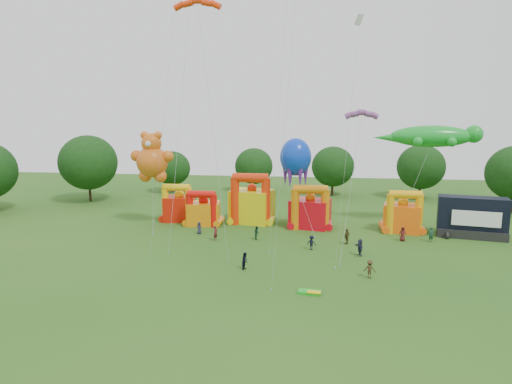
# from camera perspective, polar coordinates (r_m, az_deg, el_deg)

# --- Properties ---
(ground) EXTENTS (160.00, 160.00, 0.00)m
(ground) POSITION_cam_1_polar(r_m,az_deg,el_deg) (39.03, 0.47, -14.10)
(ground) COLOR #205317
(ground) RESTS_ON ground
(tree_ring) EXTENTS (120.42, 122.49, 12.07)m
(tree_ring) POSITION_cam_1_polar(r_m,az_deg,el_deg) (37.67, -1.14, -4.89)
(tree_ring) COLOR #352314
(tree_ring) RESTS_ON ground
(bouncy_castle_0) EXTENTS (4.98, 4.23, 5.74)m
(bouncy_castle_0) POSITION_cam_1_polar(r_m,az_deg,el_deg) (68.87, -9.58, -1.78)
(bouncy_castle_0) COLOR red
(bouncy_castle_0) RESTS_ON ground
(bouncy_castle_1) EXTENTS (4.84, 4.05, 5.18)m
(bouncy_castle_1) POSITION_cam_1_polar(r_m,az_deg,el_deg) (65.89, -6.60, -2.41)
(bouncy_castle_1) COLOR orange
(bouncy_castle_1) RESTS_ON ground
(bouncy_castle_2) EXTENTS (6.62, 5.78, 7.50)m
(bouncy_castle_2) POSITION_cam_1_polar(r_m,az_deg,el_deg) (66.66, -0.55, -1.47)
(bouncy_castle_2) COLOR yellow
(bouncy_castle_2) RESTS_ON ground
(bouncy_castle_3) EXTENTS (6.07, 5.30, 6.24)m
(bouncy_castle_3) POSITION_cam_1_polar(r_m,az_deg,el_deg) (64.26, 6.78, -2.38)
(bouncy_castle_3) COLOR red
(bouncy_castle_3) RESTS_ON ground
(bouncy_castle_4) EXTENTS (5.49, 4.77, 5.87)m
(bouncy_castle_4) POSITION_cam_1_polar(r_m,az_deg,el_deg) (64.72, 17.86, -2.82)
(bouncy_castle_4) COLOR #FF5E0D
(bouncy_castle_4) RESTS_ON ground
(stage_trailer) EXTENTS (8.77, 4.71, 5.31)m
(stage_trailer) POSITION_cam_1_polar(r_m,az_deg,el_deg) (65.25, 25.40, -2.91)
(stage_trailer) COLOR black
(stage_trailer) RESTS_ON ground
(teddy_bear_kite) EXTENTS (6.24, 7.09, 13.51)m
(teddy_bear_kite) POSITION_cam_1_polar(r_m,az_deg,el_deg) (65.51, -12.83, 2.34)
(teddy_bear_kite) COLOR orange
(teddy_bear_kite) RESTS_ON ground
(gecko_kite) EXTENTS (14.72, 7.74, 14.37)m
(gecko_kite) POSITION_cam_1_polar(r_m,az_deg,el_deg) (66.49, 19.73, 2.42)
(gecko_kite) COLOR green
(gecko_kite) RESTS_ON ground
(octopus_kite) EXTENTS (5.20, 7.64, 12.62)m
(octopus_kite) POSITION_cam_1_polar(r_m,az_deg,el_deg) (62.30, 5.55, 1.02)
(octopus_kite) COLOR #0C37C2
(octopus_kite) RESTS_ON ground
(parafoil_kites) EXTENTS (25.48, 13.00, 32.15)m
(parafoil_kites) POSITION_cam_1_polar(r_m,az_deg,el_deg) (51.68, -1.12, 6.39)
(parafoil_kites) COLOR #F1330B
(parafoil_kites) RESTS_ON ground
(diamond_kites) EXTENTS (23.27, 17.89, 39.87)m
(diamond_kites) POSITION_cam_1_polar(r_m,az_deg,el_deg) (49.14, 1.24, 10.12)
(diamond_kites) COLOR red
(diamond_kites) RESTS_ON ground
(folded_kite_bundle) EXTENTS (2.10, 1.28, 0.31)m
(folded_kite_bundle) POSITION_cam_1_polar(r_m,az_deg,el_deg) (41.76, 6.78, -12.32)
(folded_kite_bundle) COLOR green
(folded_kite_bundle) RESTS_ON ground
(spectator_0) EXTENTS (0.83, 0.58, 1.62)m
(spectator_0) POSITION_cam_1_polar(r_m,az_deg,el_deg) (61.27, -7.12, -4.49)
(spectator_0) COLOR #24263C
(spectator_0) RESTS_ON ground
(spectator_1) EXTENTS (0.69, 0.80, 1.86)m
(spectator_1) POSITION_cam_1_polar(r_m,az_deg,el_deg) (57.95, -5.08, -5.15)
(spectator_1) COLOR #54181F
(spectator_1) RESTS_ON ground
(spectator_2) EXTENTS (0.83, 0.97, 1.75)m
(spectator_2) POSITION_cam_1_polar(r_m,az_deg,el_deg) (58.14, 0.12, -5.12)
(spectator_2) COLOR #163824
(spectator_2) RESTS_ON ground
(spectator_3) EXTENTS (1.27, 1.05, 1.71)m
(spectator_3) POSITION_cam_1_polar(r_m,az_deg,el_deg) (54.23, 6.96, -6.31)
(spectator_3) COLOR black
(spectator_3) RESTS_ON ground
(spectator_4) EXTENTS (1.04, 1.19, 1.92)m
(spectator_4) POSITION_cam_1_polar(r_m,az_deg,el_deg) (57.22, 11.29, -5.47)
(spectator_4) COLOR #443D1B
(spectator_4) RESTS_ON ground
(spectator_5) EXTENTS (1.14, 1.89, 1.94)m
(spectator_5) POSITION_cam_1_polar(r_m,az_deg,el_deg) (52.91, 12.85, -6.77)
(spectator_5) COLOR #262740
(spectator_5) RESTS_ON ground
(spectator_6) EXTENTS (0.92, 0.62, 1.85)m
(spectator_6) POSITION_cam_1_polar(r_m,az_deg,el_deg) (60.29, 17.86, -5.01)
(spectator_6) COLOR #4F1816
(spectator_6) RESTS_ON ground
(spectator_7) EXTENTS (0.80, 0.66, 1.88)m
(spectator_7) POSITION_cam_1_polar(r_m,az_deg,el_deg) (61.06, 21.06, -5.00)
(spectator_7) COLOR #193F2D
(spectator_7) RESTS_ON ground
(spectator_8) EXTENTS (0.85, 1.00, 1.78)m
(spectator_8) POSITION_cam_1_polar(r_m,az_deg,el_deg) (47.31, -1.36, -8.61)
(spectator_8) COLOR black
(spectator_8) RESTS_ON ground
(spectator_9) EXTENTS (1.27, 0.89, 1.80)m
(spectator_9) POSITION_cam_1_polar(r_m,az_deg,el_deg) (46.25, 14.03, -9.33)
(spectator_9) COLOR #3E2D19
(spectator_9) RESTS_ON ground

